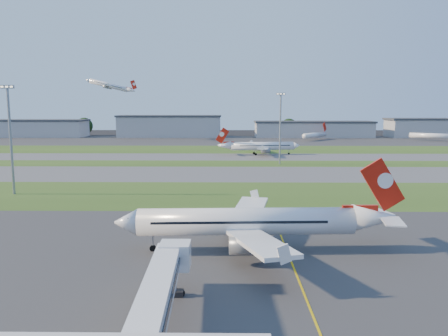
{
  "coord_description": "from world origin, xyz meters",
  "views": [
    {
      "loc": [
        -3.36,
        -50.15,
        20.68
      ],
      "look_at": [
        -4.58,
        47.96,
        7.0
      ],
      "focal_mm": 35.0,
      "sensor_mm": 36.0,
      "label": 1
    }
  ],
  "objects_px": {
    "light_mast_west": "(10,132)",
    "mini_jet_far": "(432,136)",
    "airliner_parked": "(248,222)",
    "airliner_taxiing": "(261,146)",
    "jet_bridge": "(153,306)",
    "mini_jet_near": "(315,135)",
    "light_mast_centre": "(280,124)"
  },
  "relations": [
    {
      "from": "light_mast_west",
      "to": "mini_jet_near",
      "type": "bearing_deg",
      "value": 58.81
    },
    {
      "from": "jet_bridge",
      "to": "light_mast_west",
      "type": "xyz_separation_m",
      "value": [
        -45.19,
        67.24,
        10.81
      ]
    },
    {
      "from": "light_mast_west",
      "to": "airliner_parked",
      "type": "bearing_deg",
      "value": -36.91
    },
    {
      "from": "mini_jet_near",
      "to": "light_mast_west",
      "type": "xyz_separation_m",
      "value": [
        -105.78,
        -174.73,
        11.53
      ]
    },
    {
      "from": "mini_jet_near",
      "to": "light_mast_west",
      "type": "bearing_deg",
      "value": -171.63
    },
    {
      "from": "light_mast_west",
      "to": "airliner_taxiing",
      "type": "bearing_deg",
      "value": 53.41
    },
    {
      "from": "jet_bridge",
      "to": "mini_jet_near",
      "type": "height_order",
      "value": "mini_jet_near"
    },
    {
      "from": "mini_jet_far",
      "to": "light_mast_west",
      "type": "bearing_deg",
      "value": -103.7
    },
    {
      "from": "airliner_parked",
      "to": "airliner_taxiing",
      "type": "distance_m",
      "value": 129.82
    },
    {
      "from": "mini_jet_far",
      "to": "light_mast_centre",
      "type": "height_order",
      "value": "light_mast_centre"
    },
    {
      "from": "airliner_taxiing",
      "to": "mini_jet_near",
      "type": "xyz_separation_m",
      "value": [
        40.1,
        86.26,
        -0.49
      ]
    },
    {
      "from": "jet_bridge",
      "to": "airliner_parked",
      "type": "bearing_deg",
      "value": 70.71
    },
    {
      "from": "mini_jet_near",
      "to": "light_mast_centre",
      "type": "distance_m",
      "value": 124.54
    },
    {
      "from": "mini_jet_far",
      "to": "light_mast_centre",
      "type": "distance_m",
      "value": 156.26
    },
    {
      "from": "airliner_taxiing",
      "to": "mini_jet_near",
      "type": "relative_size",
      "value": 1.48
    },
    {
      "from": "airliner_taxiing",
      "to": "light_mast_centre",
      "type": "xyz_separation_m",
      "value": [
        4.32,
        -32.46,
        11.04
      ]
    },
    {
      "from": "mini_jet_near",
      "to": "mini_jet_far",
      "type": "distance_m",
      "value": 71.65
    },
    {
      "from": "jet_bridge",
      "to": "light_mast_centre",
      "type": "relative_size",
      "value": 1.04
    },
    {
      "from": "light_mast_west",
      "to": "light_mast_centre",
      "type": "relative_size",
      "value": 1.0
    },
    {
      "from": "jet_bridge",
      "to": "light_mast_west",
      "type": "distance_m",
      "value": 81.73
    },
    {
      "from": "mini_jet_near",
      "to": "light_mast_west",
      "type": "relative_size",
      "value": 0.9
    },
    {
      "from": "mini_jet_near",
      "to": "light_mast_centre",
      "type": "relative_size",
      "value": 0.9
    },
    {
      "from": "mini_jet_near",
      "to": "light_mast_centre",
      "type": "height_order",
      "value": "light_mast_centre"
    },
    {
      "from": "airliner_parked",
      "to": "light_mast_centre",
      "type": "relative_size",
      "value": 1.5
    },
    {
      "from": "airliner_taxiing",
      "to": "light_mast_west",
      "type": "bearing_deg",
      "value": 46.7
    },
    {
      "from": "jet_bridge",
      "to": "mini_jet_far",
      "type": "height_order",
      "value": "mini_jet_far"
    },
    {
      "from": "light_mast_west",
      "to": "mini_jet_far",
      "type": "bearing_deg",
      "value": 43.66
    },
    {
      "from": "mini_jet_near",
      "to": "mini_jet_far",
      "type": "bearing_deg",
      "value": -54.95
    },
    {
      "from": "jet_bridge",
      "to": "light_mast_west",
      "type": "bearing_deg",
      "value": 123.91
    },
    {
      "from": "airliner_parked",
      "to": "light_mast_west",
      "type": "xyz_separation_m",
      "value": [
        -54.42,
        40.87,
        10.58
      ]
    },
    {
      "from": "jet_bridge",
      "to": "mini_jet_near",
      "type": "xyz_separation_m",
      "value": [
        60.59,
        241.96,
        -0.73
      ]
    },
    {
      "from": "airliner_taxiing",
      "to": "light_mast_west",
      "type": "distance_m",
      "value": 110.73
    }
  ]
}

